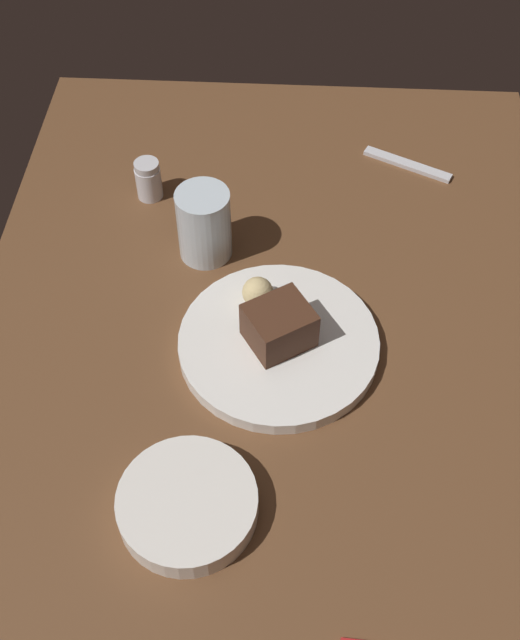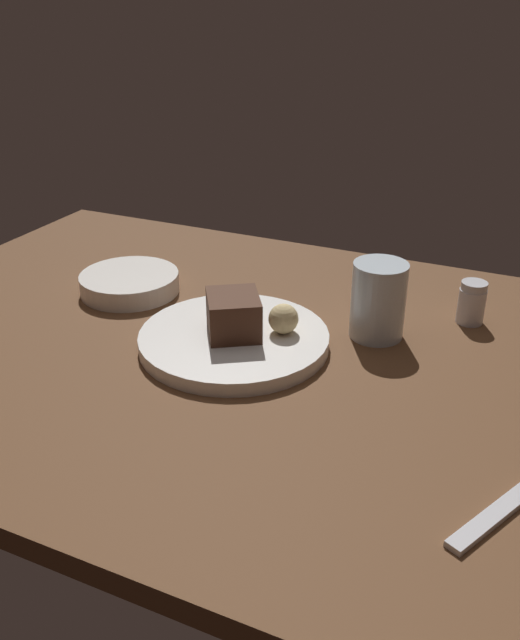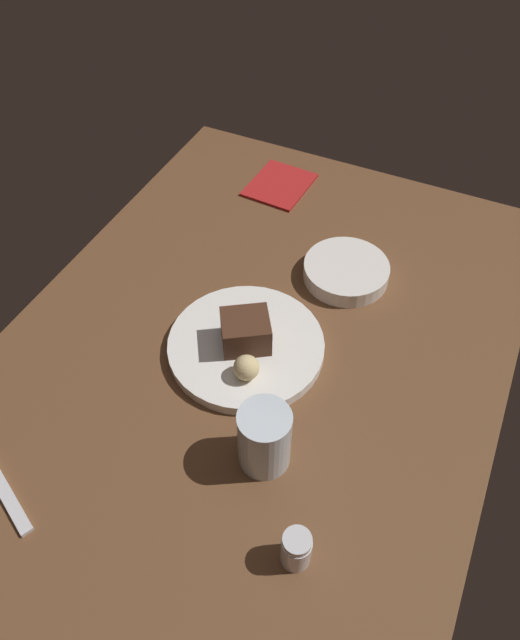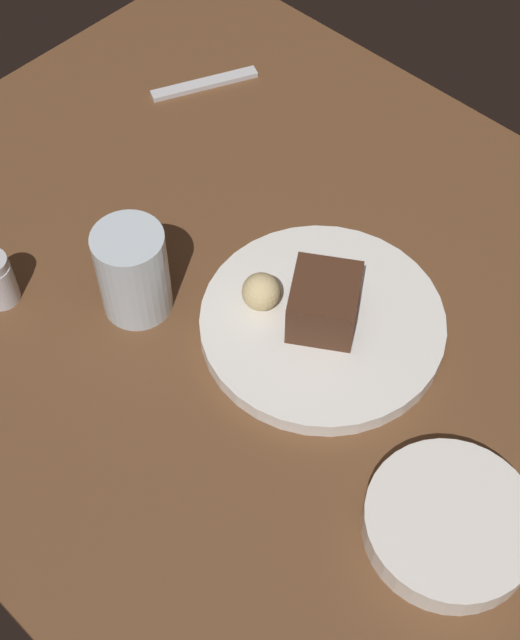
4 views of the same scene
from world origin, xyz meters
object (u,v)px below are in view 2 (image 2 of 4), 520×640
object	(u,v)px
salt_shaker	(472,303)
side_bowl	(130,283)
dessert_plate	(233,339)
water_glass	(378,300)
bread_roll	(283,319)
dessert_spoon	(499,512)
chocolate_cake_slice	(232,315)

from	to	relation	value
salt_shaker	side_bowl	distance (cm)	54.58
dessert_plate	water_glass	distance (cm)	21.41
salt_shaker	bread_roll	bearing A→B (deg)	38.71
side_bowl	dessert_spoon	bearing A→B (deg)	154.98
salt_shaker	dessert_spoon	size ratio (longest dim) A/B	0.44
side_bowl	dessert_spoon	xyz separation A→B (cm)	(-62.54, 29.19, -1.26)
dessert_plate	water_glass	xyz separation A→B (cm)	(-17.47, -11.50, 4.60)
chocolate_cake_slice	water_glass	bearing A→B (deg)	-146.77
dessert_plate	side_bowl	distance (cm)	25.77
bread_roll	side_bowl	xyz separation A→B (cm)	(30.27, -6.34, -2.55)
bread_roll	water_glass	xyz separation A→B (cm)	(-11.15, -8.34, 1.46)
water_glass	dessert_plate	bearing A→B (deg)	33.35
chocolate_cake_slice	salt_shaker	size ratio (longest dim) A/B	1.22
salt_shaker	side_bowl	xyz separation A→B (cm)	(53.21, 12.04, -1.62)
salt_shaker	water_glass	bearing A→B (deg)	40.42
water_glass	dessert_spoon	size ratio (longest dim) A/B	0.75
water_glass	side_bowl	bearing A→B (deg)	2.77
chocolate_cake_slice	dessert_spoon	distance (cm)	43.63
salt_shaker	dessert_spoon	bearing A→B (deg)	102.75
dessert_plate	bread_roll	distance (cm)	7.73
dessert_plate	dessert_spoon	world-z (taller)	dessert_plate
water_glass	side_bowl	xyz separation A→B (cm)	(41.42, 2.00, -4.00)
salt_shaker	water_glass	xyz separation A→B (cm)	(11.78, 10.04, 2.38)
chocolate_cake_slice	side_bowl	distance (cm)	25.90
chocolate_cake_slice	dessert_spoon	size ratio (longest dim) A/B	0.53
bread_roll	salt_shaker	size ratio (longest dim) A/B	0.65
dessert_plate	side_bowl	world-z (taller)	side_bowl
dessert_plate	dessert_spoon	distance (cm)	43.33
dessert_plate	water_glass	world-z (taller)	water_glass
dessert_plate	salt_shaker	size ratio (longest dim) A/B	4.09
chocolate_cake_slice	water_glass	xyz separation A→B (cm)	(-17.55, -11.50, 0.70)
dessert_plate	water_glass	bearing A→B (deg)	-146.65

